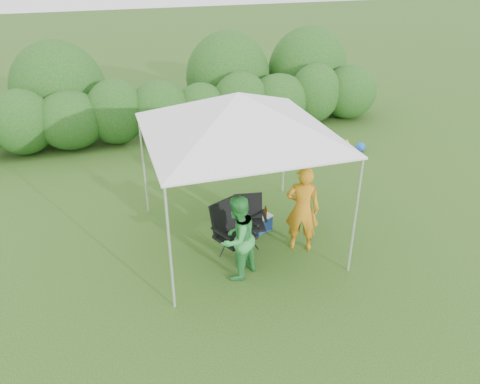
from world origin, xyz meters
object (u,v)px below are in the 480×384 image
object	(u,v)px
man	(302,209)
cooler	(261,223)
woman	(237,238)
chair_right	(249,217)
chair_left	(231,228)
canopy	(238,114)

from	to	relation	value
man	cooler	xyz separation A→B (m)	(-0.48, 0.77, -0.66)
man	woman	bearing A→B (deg)	44.62
woman	cooler	size ratio (longest dim) A/B	3.24
chair_right	man	world-z (taller)	man
chair_left	woman	size ratio (longest dim) A/B	0.73
chair_right	cooler	distance (m)	0.57
chair_left	chair_right	bearing A→B (deg)	15.70
canopy	cooler	bearing A→B (deg)	15.92
chair_right	chair_left	xyz separation A→B (m)	(-0.46, -0.40, 0.09)
man	woman	distance (m)	1.40
canopy	woman	size ratio (longest dim) A/B	2.09
canopy	man	distance (m)	2.01
canopy	cooler	xyz separation A→B (m)	(0.51, 0.15, -2.30)
chair_right	woman	bearing A→B (deg)	-109.53
canopy	woman	xyz separation A→B (m)	(-0.34, -1.04, -1.72)
canopy	cooler	world-z (taller)	canopy
chair_right	woman	size ratio (longest dim) A/B	0.62
chair_right	man	bearing A→B (deg)	-21.24
man	woman	xyz separation A→B (m)	(-1.33, -0.42, -0.08)
cooler	chair_left	bearing A→B (deg)	-164.87
woman	chair_right	bearing A→B (deg)	-153.12
woman	cooler	xyz separation A→B (m)	(0.85, 1.19, -0.58)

